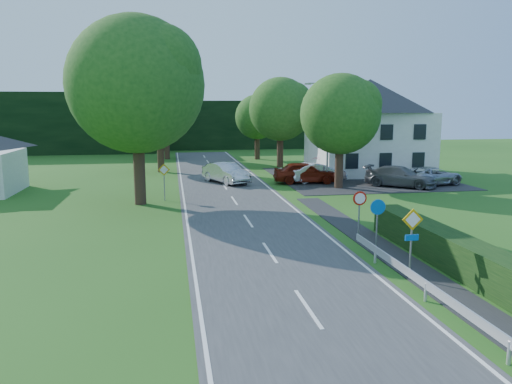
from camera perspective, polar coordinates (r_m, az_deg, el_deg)
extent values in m
cube|color=#3A3A3D|center=(28.83, -1.51, -2.47)|extent=(7.00, 80.00, 0.04)
cube|color=black|center=(44.33, 11.59, 1.61)|extent=(14.00, 16.00, 0.04)
cube|color=white|center=(28.56, -7.98, -2.63)|extent=(0.12, 80.00, 0.01)
cube|color=white|center=(29.45, 4.77, -2.19)|extent=(0.12, 80.00, 0.01)
cube|color=black|center=(74.91, -0.43, 7.70)|extent=(30.00, 5.00, 7.00)
cube|color=silver|center=(47.55, 12.66, 5.48)|extent=(10.00, 8.00, 5.60)
pyramid|color=#26262B|center=(47.45, 12.85, 10.66)|extent=(10.60, 8.40, 3.00)
cylinder|color=gray|center=(39.86, 8.21, 6.58)|extent=(0.16, 0.16, 8.00)
cylinder|color=gray|center=(39.61, 7.22, 12.23)|extent=(1.70, 0.10, 0.10)
cube|color=gray|center=(39.36, 5.94, 12.20)|extent=(0.50, 0.18, 0.12)
cylinder|color=gray|center=(18.58, 17.28, -6.01)|extent=(0.07, 0.07, 2.40)
cube|color=#D69C0B|center=(18.31, 17.48, -3.02)|extent=(0.78, 0.04, 0.78)
cube|color=white|center=(18.31, 17.48, -3.02)|extent=(0.57, 0.05, 0.57)
cube|color=blue|center=(18.46, 17.37, -4.99)|extent=(0.50, 0.04, 0.22)
cylinder|color=gray|center=(21.22, 13.62, -4.18)|extent=(0.07, 0.07, 2.20)
cylinder|color=blue|center=(20.99, 13.76, -1.68)|extent=(0.64, 0.04, 0.64)
cylinder|color=gray|center=(23.02, 11.67, -3.03)|extent=(0.07, 0.07, 2.20)
cylinder|color=red|center=(22.81, 11.78, -0.71)|extent=(0.64, 0.04, 0.64)
cylinder|color=white|center=(22.79, 11.80, -0.72)|extent=(0.48, 0.04, 0.48)
cylinder|color=gray|center=(33.29, -10.44, 0.90)|extent=(0.07, 0.07, 2.20)
cube|color=#D69C0B|center=(33.13, -10.49, 2.52)|extent=(0.78, 0.04, 0.78)
cube|color=white|center=(33.13, -10.49, 2.52)|extent=(0.57, 0.05, 0.57)
imported|color=#B4B4B9|center=(40.26, -3.46, 2.20)|extent=(3.68, 5.26, 1.64)
imported|color=black|center=(39.67, -1.29, 1.70)|extent=(0.77, 2.08, 1.09)
imported|color=maroon|center=(40.36, 5.61, 2.25)|extent=(5.21, 2.48, 1.72)
imported|color=#B8B8BD|center=(40.94, 6.93, 2.23)|extent=(5.02, 2.56, 1.58)
imported|color=#57585D|center=(39.92, 16.14, 1.71)|extent=(5.55, 5.08, 1.56)
imported|color=#A3A3AA|center=(41.47, 19.42, 1.75)|extent=(5.67, 3.82, 1.45)
imported|color=red|center=(45.20, 7.49, 3.01)|extent=(2.20, 2.23, 1.72)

